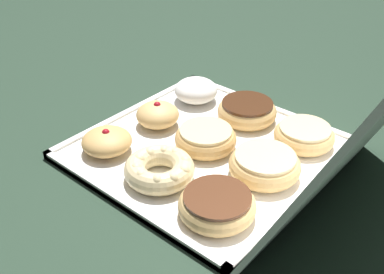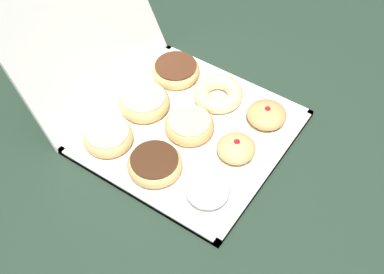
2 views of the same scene
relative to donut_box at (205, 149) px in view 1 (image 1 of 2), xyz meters
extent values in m
plane|color=#233828|center=(0.00, 0.00, -0.01)|extent=(3.00, 3.00, 0.00)
cube|color=white|center=(0.00, 0.00, 0.00)|extent=(0.41, 0.41, 0.01)
cube|color=white|center=(0.00, -0.20, 0.00)|extent=(0.41, 0.01, 0.01)
cube|color=white|center=(0.00, 0.20, 0.00)|extent=(0.41, 0.01, 0.01)
cube|color=white|center=(-0.20, 0.00, 0.00)|extent=(0.01, 0.41, 0.01)
cube|color=white|center=(0.20, 0.00, 0.00)|extent=(0.01, 0.41, 0.01)
cube|color=white|center=(0.00, 0.28, 0.17)|extent=(0.41, 0.16, 0.34)
ellipsoid|color=white|center=(-0.12, -0.13, 0.03)|extent=(0.09, 0.09, 0.05)
ellipsoid|color=#E5B770|center=(0.00, -0.12, 0.03)|extent=(0.08, 0.08, 0.05)
sphere|color=#B21923|center=(0.00, -0.12, 0.05)|extent=(0.01, 0.01, 0.01)
ellipsoid|color=tan|center=(0.12, -0.13, 0.02)|extent=(0.09, 0.09, 0.04)
sphere|color=#B21923|center=(0.12, -0.13, 0.04)|extent=(0.01, 0.01, 0.01)
torus|color=#E5B770|center=(-0.13, 0.00, 0.02)|extent=(0.12, 0.12, 0.04)
cylinder|color=#472816|center=(-0.13, 0.00, 0.04)|extent=(0.10, 0.10, 0.01)
torus|color=tan|center=(0.00, 0.00, 0.02)|extent=(0.11, 0.11, 0.04)
cylinder|color=beige|center=(0.00, 0.00, 0.04)|extent=(0.09, 0.09, 0.01)
torus|color=beige|center=(0.12, 0.00, 0.02)|extent=(0.12, 0.12, 0.04)
sphere|color=beige|center=(0.16, 0.00, 0.03)|extent=(0.02, 0.02, 0.02)
sphere|color=beige|center=(0.15, 0.03, 0.03)|extent=(0.02, 0.02, 0.02)
sphere|color=beige|center=(0.13, 0.04, 0.03)|extent=(0.02, 0.02, 0.02)
sphere|color=beige|center=(0.11, 0.04, 0.03)|extent=(0.02, 0.02, 0.02)
sphere|color=beige|center=(0.09, 0.03, 0.03)|extent=(0.02, 0.02, 0.02)
sphere|color=beige|center=(0.08, 0.00, 0.03)|extent=(0.02, 0.02, 0.02)
sphere|color=beige|center=(0.09, -0.02, 0.03)|extent=(0.02, 0.02, 0.02)
sphere|color=beige|center=(0.11, -0.03, 0.03)|extent=(0.02, 0.02, 0.02)
sphere|color=beige|center=(0.13, -0.03, 0.03)|extent=(0.02, 0.02, 0.02)
sphere|color=beige|center=(0.15, -0.02, 0.03)|extent=(0.02, 0.02, 0.02)
torus|color=#E5B770|center=(-0.12, 0.13, 0.02)|extent=(0.11, 0.11, 0.03)
cylinder|color=beige|center=(-0.12, 0.13, 0.04)|extent=(0.09, 0.09, 0.01)
torus|color=#E5B770|center=(0.00, 0.12, 0.02)|extent=(0.12, 0.12, 0.04)
cylinder|color=beige|center=(0.00, 0.12, 0.04)|extent=(0.10, 0.10, 0.01)
torus|color=#E5B770|center=(0.13, 0.13, 0.02)|extent=(0.12, 0.12, 0.03)
cylinder|color=#59331E|center=(0.13, 0.13, 0.04)|extent=(0.10, 0.10, 0.01)
camera|label=1|loc=(0.54, 0.43, 0.48)|focal=43.68mm
camera|label=2|loc=(-0.63, -0.43, 0.90)|focal=49.60mm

